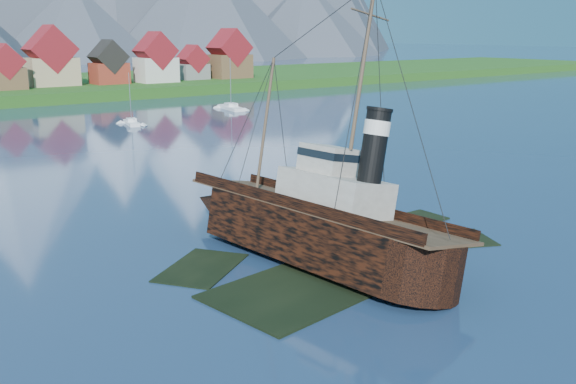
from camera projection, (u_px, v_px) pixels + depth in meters
ground at (335, 265)px, 52.12m from camera, size 1400.00×1400.00×0.00m
shoal at (334, 258)px, 54.91m from camera, size 31.71×21.24×1.14m
tugboat_wreck at (301, 222)px, 53.74m from camera, size 6.97×30.02×23.79m
sailboat_d at (132, 123)px, 130.27m from camera, size 3.74×8.22×10.89m
sailboat_e at (231, 108)px, 155.38m from camera, size 4.62×11.38×12.84m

